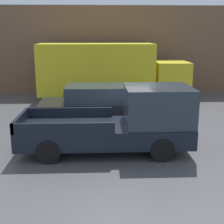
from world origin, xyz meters
The scene contains 5 objects.
ground_plane centered at (0.00, 0.00, 0.00)m, with size 60.00×60.00×0.00m, color #4C4C4F.
building_wall centered at (0.00, 9.02, 2.68)m, with size 28.00×0.15×5.36m.
pickup_truck centered at (0.16, -0.98, 0.97)m, with size 5.43×2.02×2.11m.
car centered at (-0.91, 2.37, 0.82)m, with size 4.41×1.99×1.62m.
delivery_truck centered at (-0.14, 6.79, 1.72)m, with size 8.19×2.50×3.19m.
Camera 1 is at (-0.65, -10.52, 3.73)m, focal length 50.00 mm.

